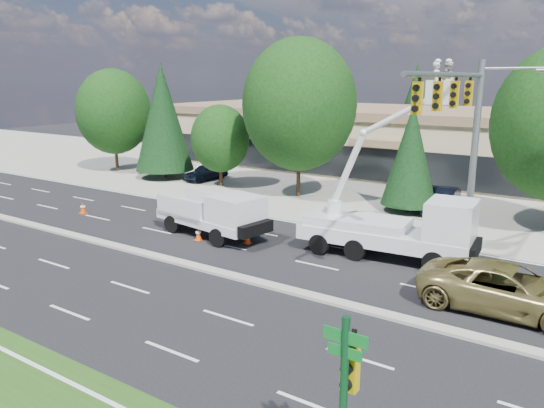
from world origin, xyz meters
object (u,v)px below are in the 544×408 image
Objects in this scene: street_sign_pole at (346,391)px; utility_pickup at (216,219)px; minivan at (507,289)px; signal_mast at (465,129)px; bucket_truck at (400,219)px.

street_sign_pole is 18.50m from utility_pickup.
signal_mast is at bearing 33.91° from minivan.
minivan is (2.93, -4.24, -5.21)m from signal_mast.
bucket_truck reaches higher than utility_pickup.
utility_pickup is 1.08× the size of minivan.
signal_mast is at bearing 97.27° from street_sign_pole.
utility_pickup is 14.56m from minivan.
street_sign_pole is 15.08m from bucket_truck.
minivan is (14.50, -1.33, -0.15)m from utility_pickup.
bucket_truck reaches higher than street_sign_pole.
street_sign_pole is 11.36m from minivan.
minivan is (5.25, -3.25, -1.06)m from bucket_truck.
signal_mast is 1.13× the size of bucket_truck.
signal_mast reaches higher than minivan.
street_sign_pole is at bearing -78.51° from bucket_truck.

